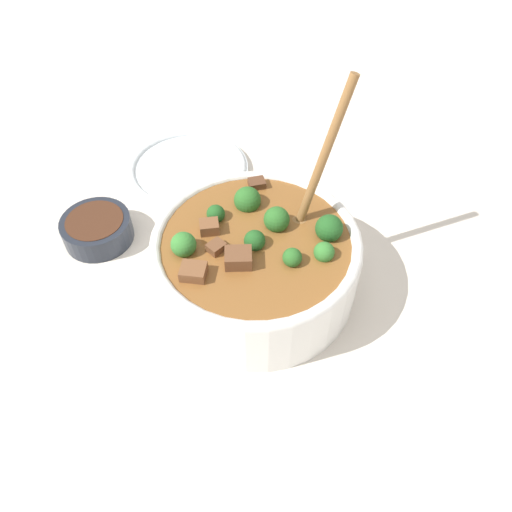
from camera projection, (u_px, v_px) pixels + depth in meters
name	position (u px, v px, depth m)	size (l,w,h in m)	color
ground_plane	(256.00, 286.00, 0.74)	(4.00, 4.00, 0.00)	silver
stew_bowl	(256.00, 259.00, 0.69)	(0.29, 0.29, 0.30)	white
condiment_bowl	(97.00, 228.00, 0.79)	(0.11, 0.11, 0.04)	#232833
empty_plate	(188.00, 169.00, 0.90)	(0.22, 0.22, 0.02)	white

